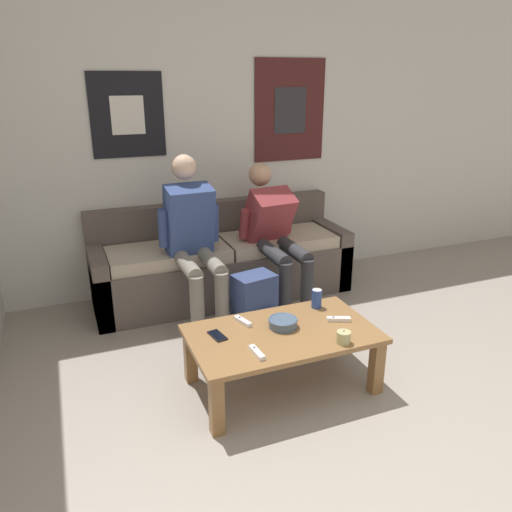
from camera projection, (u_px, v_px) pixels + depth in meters
The scene contains 13 objects.
wall_back at pixel (217, 140), 4.23m from camera, with size 10.00×0.07×2.55m.
couch at pixel (222, 264), 4.24m from camera, with size 2.15×0.67×0.78m.
coffee_table at pixel (282, 341), 2.96m from camera, with size 1.10×0.64×0.37m.
person_seated_adult at pixel (193, 237), 3.68m from camera, with size 0.47×0.84×1.25m.
person_seated_teen at pixel (274, 232), 3.97m from camera, with size 0.47×1.00×1.12m.
backpack at pixel (255, 306), 3.62m from camera, with size 0.32×0.27×0.46m.
ceramic_bowl at pixel (283, 322), 2.98m from camera, with size 0.18×0.18×0.06m.
pillar_candle at pixel (344, 337), 2.80m from camera, with size 0.08×0.08×0.08m.
drink_can_blue at pixel (317, 298), 3.23m from camera, with size 0.07×0.07×0.12m.
game_controller_near_left at pixel (257, 352), 2.69m from camera, with size 0.04×0.15×0.03m.
game_controller_near_right at pixel (243, 321), 3.03m from camera, with size 0.07×0.15×0.03m.
game_controller_far_center at pixel (339, 319), 3.06m from camera, with size 0.15×0.09×0.03m.
cell_phone at pixel (217, 336), 2.88m from camera, with size 0.09×0.15×0.01m.
Camera 1 is at (-1.31, -1.18, 1.80)m, focal length 35.00 mm.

